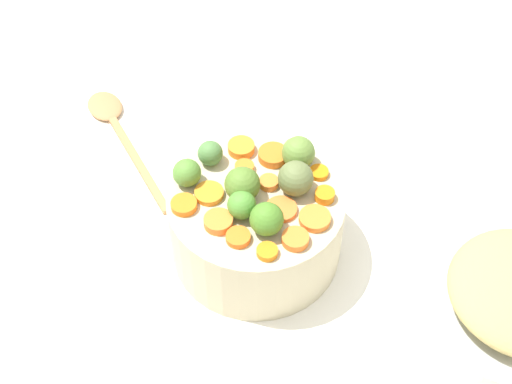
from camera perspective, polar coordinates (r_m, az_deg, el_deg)
tabletop at (r=1.02m, az=-1.98°, el=-4.09°), size 2.40×2.40×0.02m
serving_bowl_carrots at (r=0.96m, az=-0.00°, el=-2.49°), size 0.22×0.22×0.11m
metal_pot at (r=0.92m, az=18.56°, el=-9.77°), size 0.21×0.21×0.11m
carrot_slice_0 at (r=0.94m, az=-0.79°, el=1.84°), size 0.03×0.03×0.01m
carrot_slice_1 at (r=0.95m, az=1.31°, el=2.81°), size 0.04×0.04×0.01m
carrot_slice_2 at (r=0.93m, az=0.98°, el=0.72°), size 0.03×0.03×0.01m
carrot_slice_3 at (r=0.89m, az=4.49°, el=-2.02°), size 0.05×0.05×0.01m
carrot_slice_4 at (r=0.90m, az=1.92°, el=-1.32°), size 0.05×0.05×0.01m
carrot_slice_5 at (r=0.96m, az=-1.14°, el=3.39°), size 0.04×0.04×0.01m
carrot_slice_6 at (r=0.92m, az=-3.59°, el=-0.10°), size 0.04×0.04×0.01m
carrot_slice_7 at (r=0.87m, az=-1.37°, el=-3.46°), size 0.04×0.04×0.01m
carrot_slice_8 at (r=0.86m, az=0.86°, el=-4.55°), size 0.03×0.03×0.01m
carrot_slice_9 at (r=0.89m, az=-2.88°, el=-2.27°), size 0.05×0.05×0.01m
carrot_slice_10 at (r=0.87m, az=3.01°, el=-3.60°), size 0.04×0.04×0.01m
carrot_slice_11 at (r=0.91m, az=5.25°, el=-0.25°), size 0.03×0.03×0.01m
carrot_slice_12 at (r=0.94m, az=4.80°, el=1.48°), size 0.03×0.03×0.01m
carrot_slice_13 at (r=0.91m, az=-5.50°, el=-0.98°), size 0.04×0.04×0.01m
brussels_sprout_0 at (r=0.94m, az=-3.50°, el=2.97°), size 0.03×0.03×0.03m
brussels_sprout_1 at (r=0.87m, az=0.82°, el=-2.07°), size 0.04×0.04×0.04m
brussels_sprout_2 at (r=0.92m, az=-5.28°, el=1.46°), size 0.04×0.04×0.04m
brussels_sprout_3 at (r=0.94m, az=3.24°, el=3.00°), size 0.04×0.04×0.04m
brussels_sprout_4 at (r=0.89m, az=-1.09°, el=-1.00°), size 0.03×0.03×0.03m
brussels_sprout_5 at (r=0.91m, az=3.03°, el=1.04°), size 0.04×0.04×0.04m
brussels_sprout_6 at (r=0.90m, az=-0.89°, el=0.75°), size 0.04×0.04×0.04m
wooden_spoon at (r=1.17m, az=-10.69°, el=5.19°), size 0.26×0.16×0.01m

